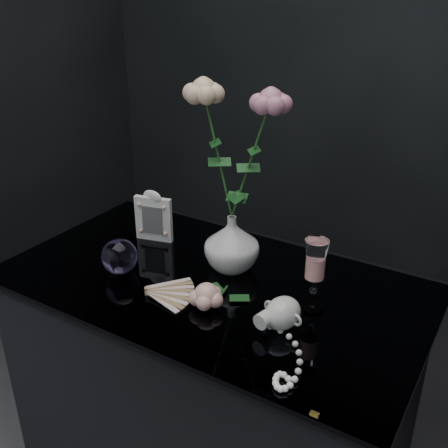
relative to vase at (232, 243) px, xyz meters
The scene contains 9 objects.
table 0.46m from the vase, 98.55° to the right, with size 1.05×0.58×0.76m.
vase is the anchor object (origin of this frame).
wine_glass 0.26m from the vase, 13.98° to the right, with size 0.05×0.05×0.17m, color white, non-canonical shape.
picture_frame 0.28m from the vase, behind, with size 0.11×0.09×0.15m, color white, non-canonical shape.
paperweight 0.29m from the vase, 144.51° to the right, with size 0.09×0.09×0.09m, color #967DCC, non-canonical shape.
paper_fan 0.25m from the vase, 116.76° to the right, with size 0.22×0.17×0.02m, color #F8EAC6, non-canonical shape.
loose_rose 0.19m from the vase, 77.21° to the right, with size 0.13×0.17×0.06m, color #FFB0A4, non-canonical shape.
pearl_jar 0.27m from the vase, 35.52° to the right, with size 0.25×0.26×0.07m, color silver, non-canonical shape.
roses 0.26m from the vase, 95.07° to the left, with size 0.24×0.11×0.38m.
Camera 1 is at (0.62, -0.89, 1.44)m, focal length 42.00 mm.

